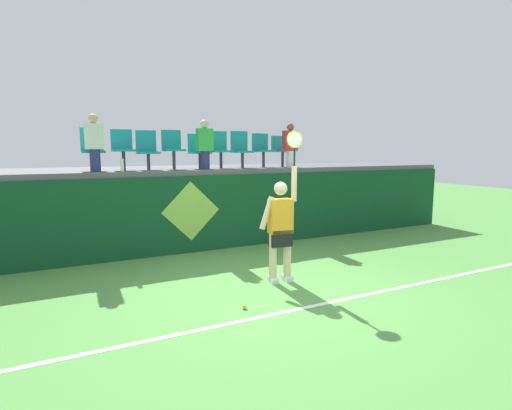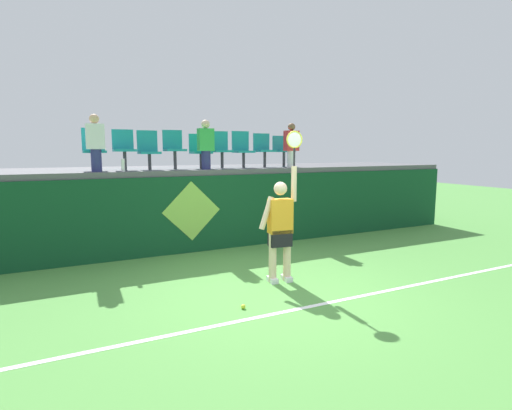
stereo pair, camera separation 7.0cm
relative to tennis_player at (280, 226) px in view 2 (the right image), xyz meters
The scene contains 20 objects.
ground_plane 1.09m from the tennis_player, 122.53° to the right, with size 40.00×40.00×0.00m, color #519342.
court_back_wall 2.61m from the tennis_player, 96.65° to the left, with size 13.97×0.20×1.64m, color #0F4223.
spectator_platform 4.04m from the tennis_player, 94.37° to the left, with size 13.97×2.82×0.12m, color #56565B.
court_baseline_stripe 1.51m from the tennis_player, 104.75° to the right, with size 12.57×0.08×0.01m, color white.
tennis_player is the anchor object (origin of this frame).
tennis_ball 1.60m from the tennis_player, 142.43° to the right, with size 0.07×0.07×0.07m, color #D1E533.
water_bottle 3.52m from the tennis_player, 127.85° to the left, with size 0.07×0.07×0.26m, color white.
stadium_chair_0 4.36m from the tennis_player, 127.80° to the left, with size 0.44×0.42×0.88m.
stadium_chair_1 4.04m from the tennis_player, 120.83° to the left, with size 0.44×0.42×0.86m.
stadium_chair_2 3.81m from the tennis_player, 113.72° to the left, with size 0.44×0.42×0.85m.
stadium_chair_3 3.65m from the tennis_player, 105.07° to the left, with size 0.44×0.42×0.87m.
stadium_chair_4 3.53m from the tennis_player, 94.83° to the left, with size 0.44×0.42×0.80m.
stadium_chair_5 3.54m from the tennis_player, 85.82° to the left, with size 0.44×0.42×0.87m.
stadium_chair_6 3.63m from the tennis_player, 76.39° to the left, with size 0.44×0.42×0.88m.
stadium_chair_7 3.79m from the tennis_player, 67.31° to the left, with size 0.44×0.42×0.84m.
stadium_chair_8 4.01m from the tennis_player, 59.63° to the left, with size 0.44×0.42×0.79m.
spectator_0 3.70m from the tennis_player, 56.04° to the left, with size 0.34×0.20×1.07m.
spectator_1 3.19m from the tennis_player, 95.54° to the left, with size 0.34×0.20×1.08m.
spectator_2 4.08m from the tennis_player, 131.71° to the left, with size 0.34×0.20×1.12m.
wall_signage_mount 2.76m from the tennis_player, 106.71° to the left, with size 1.27×0.01×1.54m.
Camera 2 is at (-2.93, -5.17, 2.19)m, focal length 28.08 mm.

